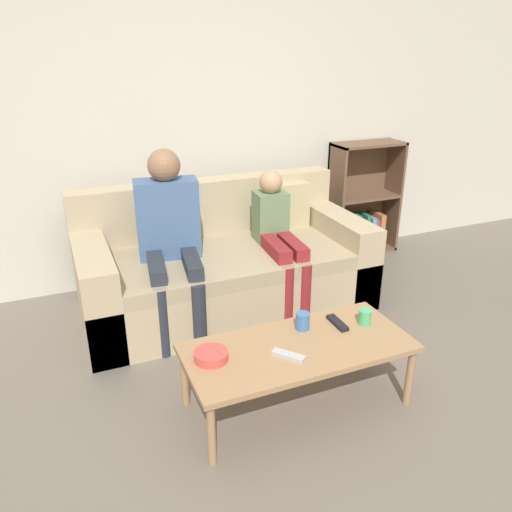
% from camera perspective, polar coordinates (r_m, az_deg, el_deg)
% --- Properties ---
extents(ground_plane, '(22.00, 22.00, 0.00)m').
position_cam_1_polar(ground_plane, '(2.60, 9.49, -21.43)').
color(ground_plane, '#70665B').
extents(wall_back, '(12.00, 0.06, 2.60)m').
position_cam_1_polar(wall_back, '(4.06, -7.53, 15.54)').
color(wall_back, beige).
rests_on(wall_back, ground_plane).
extents(couch, '(2.05, 0.98, 0.88)m').
position_cam_1_polar(couch, '(3.69, -3.57, -1.36)').
color(couch, tan).
rests_on(couch, ground_plane).
extents(bookshelf, '(0.65, 0.28, 1.02)m').
position_cam_1_polar(bookshelf, '(4.76, 11.76, 5.05)').
color(bookshelf, brown).
rests_on(bookshelf, ground_plane).
extents(coffee_table, '(1.19, 0.54, 0.37)m').
position_cam_1_polar(coffee_table, '(2.65, 4.85, -10.74)').
color(coffee_table, '#A87F56').
rests_on(coffee_table, ground_plane).
extents(person_adult, '(0.46, 0.70, 1.20)m').
position_cam_1_polar(person_adult, '(3.36, -9.89, 3.34)').
color(person_adult, '#282D38').
rests_on(person_adult, ground_plane).
extents(person_child, '(0.27, 0.67, 0.99)m').
position_cam_1_polar(person_child, '(3.58, 2.51, 2.61)').
color(person_child, maroon).
rests_on(person_child, ground_plane).
extents(cup_near, '(0.08, 0.08, 0.10)m').
position_cam_1_polar(cup_near, '(2.75, 5.35, -7.42)').
color(cup_near, '#3D70B2').
rests_on(cup_near, coffee_table).
extents(cup_far, '(0.07, 0.07, 0.09)m').
position_cam_1_polar(cup_far, '(2.85, 12.34, -6.83)').
color(cup_far, '#4CB77A').
rests_on(cup_far, coffee_table).
extents(tv_remote_0, '(0.05, 0.17, 0.02)m').
position_cam_1_polar(tv_remote_0, '(2.83, 9.29, -7.55)').
color(tv_remote_0, black).
rests_on(tv_remote_0, coffee_table).
extents(tv_remote_1, '(0.14, 0.16, 0.02)m').
position_cam_1_polar(tv_remote_1, '(2.53, 3.72, -11.29)').
color(tv_remote_1, '#B7B7BC').
rests_on(tv_remote_1, coffee_table).
extents(snack_bowl, '(0.17, 0.17, 0.05)m').
position_cam_1_polar(snack_bowl, '(2.52, -5.15, -11.27)').
color(snack_bowl, '#DB4C47').
rests_on(snack_bowl, coffee_table).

